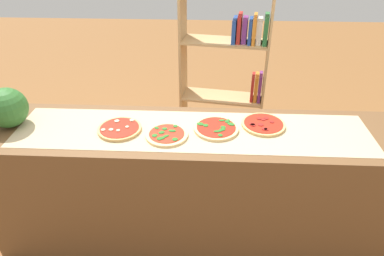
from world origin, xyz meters
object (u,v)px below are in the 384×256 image
object	(u,v)px
pizza_spinach_2	(216,128)
pizza_pepperoni_3	(263,124)
pizza_spinach_1	(167,135)
bookshelf	(233,75)
pizza_mushroom_0	(120,129)
watermelon	(7,108)

from	to	relation	value
pizza_spinach_2	pizza_pepperoni_3	distance (m)	0.30
pizza_pepperoni_3	pizza_spinach_1	bearing A→B (deg)	-166.22
pizza_spinach_2	bookshelf	world-z (taller)	bookshelf
pizza_spinach_2	pizza_mushroom_0	bearing A→B (deg)	-176.46
pizza_spinach_1	pizza_pepperoni_3	size ratio (longest dim) A/B	0.94
pizza_mushroom_0	pizza_pepperoni_3	xyz separation A→B (m)	(0.90, 0.10, -0.00)
pizza_mushroom_0	pizza_pepperoni_3	size ratio (longest dim) A/B	0.98
watermelon	bookshelf	xyz separation A→B (m)	(1.47, 1.15, -0.25)
watermelon	pizza_spinach_1	bearing A→B (deg)	-4.56
pizza_spinach_2	bookshelf	distance (m)	1.16
pizza_spinach_2	watermelon	bearing A→B (deg)	-179.72
pizza_mushroom_0	pizza_pepperoni_3	world-z (taller)	pizza_mushroom_0
bookshelf	pizza_pepperoni_3	bearing A→B (deg)	-83.36
watermelon	bookshelf	size ratio (longest dim) A/B	0.15
pizza_mushroom_0	bookshelf	size ratio (longest dim) A/B	0.16
pizza_spinach_2	watermelon	size ratio (longest dim) A/B	1.11
pizza_mushroom_0	bookshelf	world-z (taller)	bookshelf
pizza_spinach_2	bookshelf	bearing A→B (deg)	81.42
pizza_spinach_2	pizza_pepperoni_3	bearing A→B (deg)	11.52
pizza_mushroom_0	watermelon	distance (m)	0.71
bookshelf	watermelon	bearing A→B (deg)	-141.99
pizza_spinach_1	pizza_spinach_2	bearing A→B (deg)	15.97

